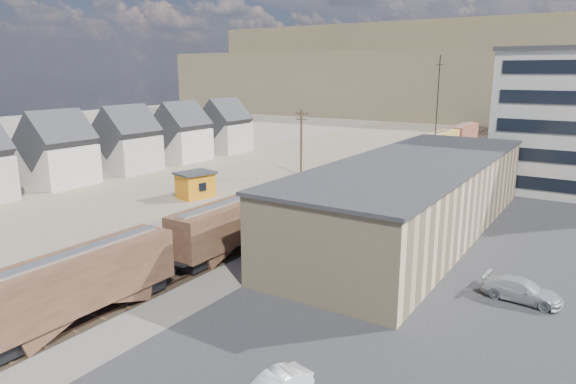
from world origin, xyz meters
The scene contains 14 objects.
ground centered at (0.00, 0.00, 0.00)m, with size 300.00×300.00×0.00m, color #6B6356.
ballast_bed centered at (0.00, 50.00, 0.03)m, with size 18.00×200.00×0.06m, color #4C4742.
dirt_yard centered at (-20.00, 40.00, 0.01)m, with size 24.00×180.00×0.03m, color #6D5D4B.
asphalt_lot centered at (22.00, 35.00, 0.02)m, with size 26.00×120.00×0.04m, color #232326.
rail_tracks centered at (-0.55, 50.00, 0.11)m, with size 11.40×200.00×0.24m.
freight_train centered at (3.80, 33.23, 2.79)m, with size 3.00×119.74×4.46m.
warehouse centered at (14.98, 25.00, 3.65)m, with size 12.40×40.40×7.25m.
utility_pole_north centered at (-8.50, 42.00, 5.30)m, with size 2.20×0.32×10.00m.
radio_mast centered at (6.00, 60.00, 9.12)m, with size 1.20×0.16×18.00m.
townhouse_row centered at (-34.00, 25.00, 4.34)m, with size 8.15×68.16×10.47m.
hills_north centered at (0.17, 167.92, 14.10)m, with size 265.00×80.00×32.00m.
maintenance_shed centered at (-12.75, 23.57, 1.69)m, with size 4.42×5.18×3.30m.
parked_car_silver centered at (26.72, 13.66, 0.77)m, with size 2.14×5.27×1.53m, color #9A9EA1.
parked_car_blue centered at (23.87, 51.64, 0.81)m, with size 2.67×5.80×1.61m, color navy.
Camera 1 is at (30.98, -22.75, 15.58)m, focal length 32.00 mm.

